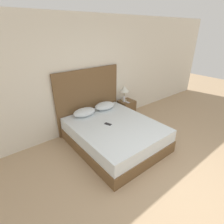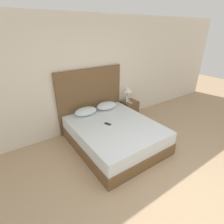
% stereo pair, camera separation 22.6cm
% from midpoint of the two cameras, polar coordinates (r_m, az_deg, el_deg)
% --- Properties ---
extents(ground_plane, '(16.00, 16.00, 0.00)m').
position_cam_midpoint_polar(ground_plane, '(3.21, 21.27, -24.83)').
color(ground_plane, tan).
extents(wall_back, '(10.00, 0.06, 2.70)m').
position_cam_midpoint_polar(wall_back, '(4.29, -7.10, 11.48)').
color(wall_back, silver).
rests_on(wall_back, ground_plane).
extents(bed, '(1.67, 2.00, 0.53)m').
position_cam_midpoint_polar(bed, '(3.91, 2.51, -7.38)').
color(bed, brown).
rests_on(bed, ground_plane).
extents(headboard, '(1.75, 0.05, 1.54)m').
position_cam_midpoint_polar(headboard, '(4.44, -5.38, 4.21)').
color(headboard, brown).
rests_on(headboard, ground_plane).
extents(pillow_left, '(0.55, 0.36, 0.17)m').
position_cam_midpoint_polar(pillow_left, '(4.17, -7.05, 0.21)').
color(pillow_left, silver).
rests_on(pillow_left, bed).
extents(pillow_right, '(0.55, 0.36, 0.17)m').
position_cam_midpoint_polar(pillow_right, '(4.45, -0.35, 2.07)').
color(pillow_right, silver).
rests_on(pillow_right, bed).
extents(phone_on_bed, '(0.12, 0.16, 0.01)m').
position_cam_midpoint_polar(phone_on_bed, '(3.76, 0.32, -3.92)').
color(phone_on_bed, '#232328').
rests_on(phone_on_bed, bed).
extents(nightstand, '(0.42, 0.37, 0.53)m').
position_cam_midpoint_polar(nightstand, '(5.08, 6.97, 0.73)').
color(nightstand, brown).
rests_on(nightstand, ground_plane).
extents(table_lamp, '(0.26, 0.26, 0.42)m').
position_cam_midpoint_polar(table_lamp, '(4.89, 6.44, 7.24)').
color(table_lamp, tan).
rests_on(table_lamp, nightstand).
extents(phone_on_nightstand, '(0.08, 0.15, 0.01)m').
position_cam_midpoint_polar(phone_on_nightstand, '(4.87, 7.31, 3.05)').
color(phone_on_nightstand, '#B7B7BC').
rests_on(phone_on_nightstand, nightstand).
extents(toiletry_bottle, '(0.06, 0.06, 0.16)m').
position_cam_midpoint_polar(toiletry_bottle, '(4.88, 6.24, 4.11)').
color(toiletry_bottle, silver).
rests_on(toiletry_bottle, nightstand).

